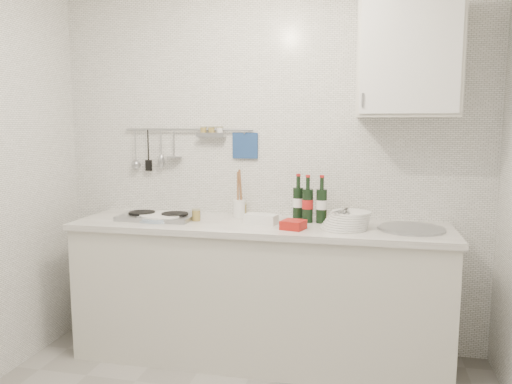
# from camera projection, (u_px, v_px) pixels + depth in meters

# --- Properties ---
(back_wall) EXTENTS (3.00, 0.02, 2.50)m
(back_wall) POSITION_uv_depth(u_px,v_px,m) (268.00, 169.00, 3.49)
(back_wall) COLOR silver
(back_wall) RESTS_ON floor
(counter) EXTENTS (2.44, 0.64, 0.96)m
(counter) POSITION_uv_depth(u_px,v_px,m) (260.00, 295.00, 3.31)
(counter) COLOR beige
(counter) RESTS_ON floor
(wall_rail) EXTENTS (0.98, 0.09, 0.34)m
(wall_rail) POSITION_uv_depth(u_px,v_px,m) (185.00, 143.00, 3.56)
(wall_rail) COLOR #93969B
(wall_rail) RESTS_ON back_wall
(wall_cabinet) EXTENTS (0.60, 0.38, 0.70)m
(wall_cabinet) POSITION_uv_depth(u_px,v_px,m) (408.00, 59.00, 3.02)
(wall_cabinet) COLOR beige
(wall_cabinet) RESTS_ON back_wall
(plate_stack_hob) EXTENTS (0.31, 0.31, 0.04)m
(plate_stack_hob) POSITION_uv_depth(u_px,v_px,m) (161.00, 217.00, 3.35)
(plate_stack_hob) COLOR teal
(plate_stack_hob) RESTS_ON counter
(plate_stack_sink) EXTENTS (0.31, 0.29, 0.11)m
(plate_stack_sink) POSITION_uv_depth(u_px,v_px,m) (347.00, 220.00, 3.06)
(plate_stack_sink) COLOR white
(plate_stack_sink) RESTS_ON counter
(wine_bottles) EXTENTS (0.23, 0.13, 0.31)m
(wine_bottles) POSITION_uv_depth(u_px,v_px,m) (309.00, 198.00, 3.27)
(wine_bottles) COLOR black
(wine_bottles) RESTS_ON counter
(butter_dish) EXTENTS (0.22, 0.14, 0.06)m
(butter_dish) POSITION_uv_depth(u_px,v_px,m) (261.00, 219.00, 3.21)
(butter_dish) COLOR white
(butter_dish) RESTS_ON counter
(strawberry_punnet) EXTENTS (0.16, 0.16, 0.05)m
(strawberry_punnet) POSITION_uv_depth(u_px,v_px,m) (293.00, 225.00, 3.05)
(strawberry_punnet) COLOR red
(strawberry_punnet) RESTS_ON counter
(utensil_crock) EXTENTS (0.08, 0.08, 0.33)m
(utensil_crock) POSITION_uv_depth(u_px,v_px,m) (239.00, 206.00, 3.43)
(utensil_crock) COLOR white
(utensil_crock) RESTS_ON counter
(jar_a) EXTENTS (0.06, 0.06, 0.09)m
(jar_a) POSITION_uv_depth(u_px,v_px,m) (242.00, 209.00, 3.51)
(jar_a) COLOR olive
(jar_a) RESTS_ON counter
(jar_b) EXTENTS (0.06, 0.06, 0.07)m
(jar_b) POSITION_uv_depth(u_px,v_px,m) (355.00, 215.00, 3.34)
(jar_b) COLOR olive
(jar_b) RESTS_ON counter
(jar_c) EXTENTS (0.06, 0.06, 0.08)m
(jar_c) POSITION_uv_depth(u_px,v_px,m) (339.00, 217.00, 3.23)
(jar_c) COLOR olive
(jar_c) RESTS_ON counter
(jar_d) EXTENTS (0.06, 0.06, 0.08)m
(jar_d) POSITION_uv_depth(u_px,v_px,m) (196.00, 215.00, 3.31)
(jar_d) COLOR olive
(jar_d) RESTS_ON counter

